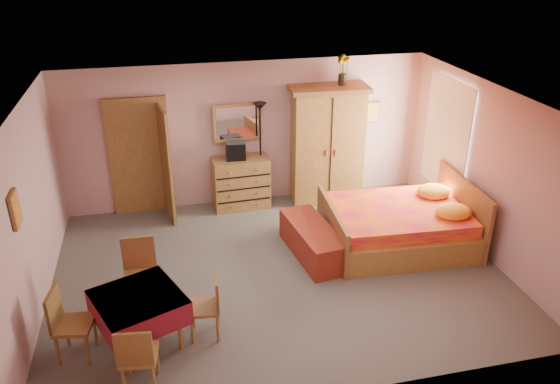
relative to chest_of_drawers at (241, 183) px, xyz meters
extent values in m
plane|color=#66625A|center=(0.18, -2.23, -0.47)|extent=(6.50, 6.50, 0.00)
plane|color=brown|center=(0.18, -2.23, 2.13)|extent=(6.50, 6.50, 0.00)
cube|color=tan|center=(0.18, 0.27, 0.83)|extent=(6.50, 0.10, 2.60)
cube|color=tan|center=(0.18, -4.73, 0.83)|extent=(6.50, 0.10, 2.60)
cube|color=tan|center=(-3.07, -2.23, 0.83)|extent=(0.10, 5.00, 2.60)
cube|color=tan|center=(3.43, -2.23, 0.83)|extent=(0.10, 5.00, 2.60)
cube|color=#9E6B35|center=(-1.72, 0.24, 0.55)|extent=(1.06, 0.12, 2.15)
cube|color=white|center=(3.39, -1.03, 0.98)|extent=(0.08, 1.40, 1.95)
cube|color=orange|center=(-3.04, -2.83, 1.23)|extent=(0.04, 0.32, 0.42)
cube|color=#D8BF59|center=(2.53, 0.24, 1.08)|extent=(0.30, 0.04, 0.40)
cube|color=#9D6B35|center=(0.00, 0.00, 0.00)|extent=(1.02, 0.54, 0.94)
cube|color=white|center=(0.00, 0.21, 1.08)|extent=(0.86, 0.11, 0.68)
cube|color=black|center=(-0.08, 0.00, 0.63)|extent=(0.35, 0.27, 0.31)
cube|color=black|center=(0.38, 0.09, 0.48)|extent=(0.30, 0.30, 1.91)
cube|color=#B07F3B|center=(1.59, -0.04, 0.61)|extent=(1.43, 0.80, 2.17)
cube|color=yellow|center=(1.83, -0.02, 1.96)|extent=(0.22, 0.22, 0.52)
cube|color=red|center=(2.22, -1.88, 0.05)|extent=(2.36, 1.91, 1.05)
cube|color=maroon|center=(0.80, -1.91, -0.23)|extent=(0.74, 1.54, 0.49)
cube|color=maroon|center=(-1.78, -3.42, -0.12)|extent=(1.24, 1.24, 0.70)
cube|color=#AD7B3A|center=(-1.79, -4.12, -0.04)|extent=(0.44, 0.44, 0.87)
cube|color=#915B31|center=(-1.77, -2.66, 0.01)|extent=(0.44, 0.44, 0.96)
cube|color=#A26B36|center=(-2.52, -3.46, -0.01)|extent=(0.48, 0.48, 0.92)
cube|color=#A37037|center=(-1.02, -3.42, -0.05)|extent=(0.43, 0.43, 0.84)
camera|label=1|loc=(-1.32, -8.92, 4.08)|focal=35.00mm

